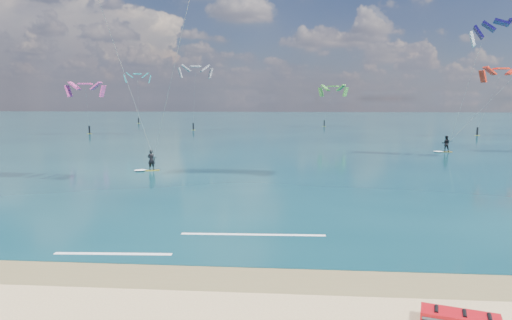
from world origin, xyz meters
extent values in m
plane|color=tan|center=(0.00, 40.00, 0.00)|extent=(320.00, 320.00, 0.00)
cube|color=brown|center=(0.00, 3.00, 0.00)|extent=(320.00, 2.40, 0.01)
cube|color=#0A2C37|center=(0.00, 104.00, 0.02)|extent=(320.00, 200.00, 0.04)
cube|color=yellow|center=(-9.05, 26.34, 0.07)|extent=(1.42, 0.77, 0.06)
imported|color=black|center=(-9.05, 26.34, 0.99)|extent=(0.67, 0.44, 1.80)
cylinder|color=black|center=(-8.75, 26.04, 1.25)|extent=(0.54, 0.19, 0.04)
cube|color=gold|center=(21.37, 42.94, 0.07)|extent=(1.53, 0.66, 0.07)
imported|color=black|center=(21.37, 42.94, 1.03)|extent=(1.09, 0.96, 1.87)
cylinder|color=black|center=(21.70, 42.61, 1.36)|extent=(0.60, 0.13, 0.04)
cube|color=white|center=(-3.97, 5.00, 0.04)|extent=(4.82, 0.50, 0.01)
cube|color=white|center=(1.49, 8.10, 0.04)|extent=(6.72, 0.48, 0.01)
camera|label=1|loc=(3.28, -12.34, 6.31)|focal=32.00mm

